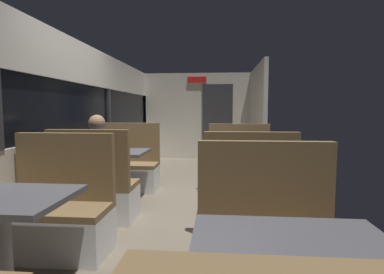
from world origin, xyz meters
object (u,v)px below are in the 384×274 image
Objects in this scene: bench_rear_aisle_facing_end at (248,202)px; bench_near_window_facing_entry at (58,218)px; dining_table_rear_aisle at (243,162)px; dining_table_mid_window at (114,158)px; dining_table_near_window at (2,210)px; bench_mid_window_facing_entry at (129,170)px; bench_front_aisle_facing_entry at (267,258)px; seated_passenger at (97,175)px; bench_rear_aisle_facing_entry at (239,174)px; dining_table_front_aisle at (295,268)px; bench_mid_window_facing_end at (95,193)px.

bench_near_window_facing_entry is at bearing -160.35° from bench_rear_aisle_facing_end.
dining_table_mid_window is at bearing 173.62° from dining_table_rear_aisle.
bench_mid_window_facing_entry reaches higher than dining_table_near_window.
bench_front_aisle_facing_entry reaches higher than dining_table_near_window.
seated_passenger is (0.00, 0.91, 0.21)m from bench_near_window_facing_entry.
seated_passenger is at bearing -147.82° from bench_rear_aisle_facing_entry.
bench_front_aisle_facing_entry is (1.79, 0.10, -0.31)m from dining_table_near_window.
seated_passenger is (-1.79, 1.51, 0.21)m from bench_front_aisle_facing_entry.
bench_mid_window_facing_entry is 2.03m from dining_table_rear_aisle.
dining_table_rear_aisle is at bearing 48.71° from dining_table_near_window.
dining_table_front_aisle is at bearing -57.76° from dining_table_mid_window.
bench_near_window_facing_entry and bench_mid_window_facing_end have the same top height.
dining_table_front_aisle is 0.71× the size of seated_passenger.
bench_mid_window_facing_entry is at bearing 138.23° from bench_rear_aisle_facing_end.
bench_rear_aisle_facing_entry is (1.79, 0.50, -0.31)m from dining_table_mid_window.
bench_front_aisle_facing_entry is 1.24m from bench_rear_aisle_facing_end.
seated_passenger is (0.00, -1.33, 0.21)m from bench_mid_window_facing_entry.
dining_table_near_window is at bearing -123.18° from bench_rear_aisle_facing_entry.
bench_mid_window_facing_entry is 1.22× the size of dining_table_rear_aisle.
dining_table_near_window is 2.71m from dining_table_rear_aisle.
bench_front_aisle_facing_entry is 2.64m from bench_rear_aisle_facing_entry.
dining_table_near_window is 2.24m from dining_table_mid_window.
bench_near_window_facing_entry is 1.22× the size of dining_table_rear_aisle.
bench_mid_window_facing_entry is at bearing 90.00° from dining_table_near_window.
bench_mid_window_facing_entry reaches higher than dining_table_front_aisle.
bench_rear_aisle_facing_end is (0.00, 1.94, -0.31)m from dining_table_front_aisle.
bench_rear_aisle_facing_entry reaches higher than dining_table_front_aisle.
dining_table_near_window is 1.82m from bench_front_aisle_facing_entry.
bench_near_window_facing_entry is 1.00× the size of bench_front_aisle_facing_entry.
bench_rear_aisle_facing_end is at bearing 19.65° from bench_near_window_facing_entry.
bench_near_window_facing_entry is 2.26m from dining_table_rear_aisle.
bench_near_window_facing_entry is 0.94m from seated_passenger.
dining_table_mid_window and dining_table_front_aisle have the same top height.
bench_front_aisle_facing_entry is (1.79, -0.60, 0.00)m from bench_near_window_facing_entry.
bench_mid_window_facing_end is (0.00, 0.84, 0.00)m from bench_near_window_facing_entry.
dining_table_mid_window is at bearing -164.41° from bench_rear_aisle_facing_entry.
bench_rear_aisle_facing_end is (0.00, -0.70, -0.31)m from dining_table_rear_aisle.
bench_rear_aisle_facing_entry is (1.79, -0.20, 0.00)m from bench_mid_window_facing_entry.
dining_table_mid_window and dining_table_rear_aisle have the same top height.
bench_near_window_facing_entry and bench_rear_aisle_facing_entry have the same top height.
dining_table_near_window is 3.29m from bench_rear_aisle_facing_entry.
bench_mid_window_facing_entry is at bearing 116.84° from dining_table_front_aisle.
seated_passenger reaches higher than dining_table_mid_window.
bench_mid_window_facing_end is 1.00× the size of bench_rear_aisle_facing_end.
dining_table_mid_window is at bearing 129.93° from bench_front_aisle_facing_entry.
bench_rear_aisle_facing_end is (1.79, 0.64, 0.00)m from bench_near_window_facing_entry.
dining_table_rear_aisle is (1.79, 1.34, 0.31)m from bench_near_window_facing_entry.
bench_rear_aisle_facing_end is 1.82m from seated_passenger.
bench_mid_window_facing_end reaches higher than dining_table_front_aisle.
bench_rear_aisle_facing_end reaches higher than dining_table_front_aisle.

